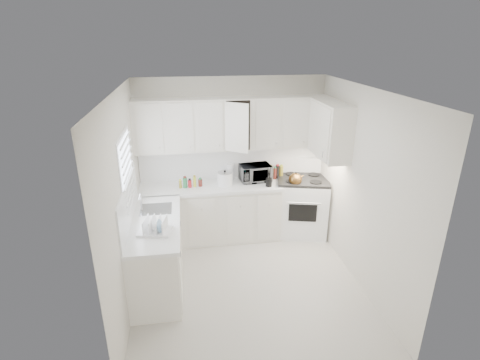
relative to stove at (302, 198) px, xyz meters
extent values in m
plane|color=beige|center=(-1.13, -1.27, -0.63)|extent=(3.20, 3.20, 0.00)
plane|color=white|center=(-1.13, -1.27, 1.97)|extent=(3.20, 3.20, 0.00)
plane|color=silver|center=(-1.13, 0.33, 0.67)|extent=(3.00, 0.00, 3.00)
plane|color=silver|center=(-1.13, -2.87, 0.67)|extent=(3.00, 0.00, 3.00)
plane|color=silver|center=(-2.63, -1.27, 0.67)|extent=(0.00, 3.20, 3.20)
plane|color=silver|center=(0.37, -1.27, 0.67)|extent=(0.00, 3.20, 3.20)
cube|color=white|center=(-1.52, 0.02, 0.29)|extent=(2.24, 0.64, 0.05)
cube|color=white|center=(-2.32, -1.07, 0.29)|extent=(0.64, 1.62, 0.05)
cube|color=white|center=(-1.13, 0.32, 0.59)|extent=(2.98, 0.02, 0.55)
cube|color=white|center=(-2.62, -1.07, 0.59)|extent=(0.02, 1.60, 0.55)
imported|color=gray|center=(-0.78, 0.12, 0.48)|extent=(0.52, 0.33, 0.33)
cylinder|color=white|center=(-1.17, 0.23, 0.45)|extent=(0.12, 0.12, 0.27)
cylinder|color=olive|center=(-1.98, 0.15, 0.38)|extent=(0.06, 0.06, 0.13)
cylinder|color=#287A45|center=(-1.91, 0.06, 0.38)|extent=(0.06, 0.06, 0.13)
cylinder|color=red|center=(-1.83, 0.15, 0.38)|extent=(0.06, 0.06, 0.13)
cylinder|color=#C3D031|center=(-1.76, 0.06, 0.38)|extent=(0.06, 0.06, 0.13)
cylinder|color=maroon|center=(-1.68, 0.15, 0.38)|extent=(0.06, 0.06, 0.13)
cylinder|color=red|center=(-0.55, 0.19, 0.41)|extent=(0.06, 0.06, 0.19)
cylinder|color=#C3D031|center=(-0.50, 0.13, 0.41)|extent=(0.06, 0.06, 0.19)
cylinder|color=maroon|center=(-0.44, 0.19, 0.41)|extent=(0.06, 0.06, 0.19)
cylinder|color=black|center=(-0.39, 0.13, 0.41)|extent=(0.06, 0.06, 0.19)
cylinder|color=olive|center=(-0.33, 0.19, 0.41)|extent=(0.06, 0.06, 0.19)
camera|label=1|loc=(-1.88, -5.45, 2.55)|focal=27.86mm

